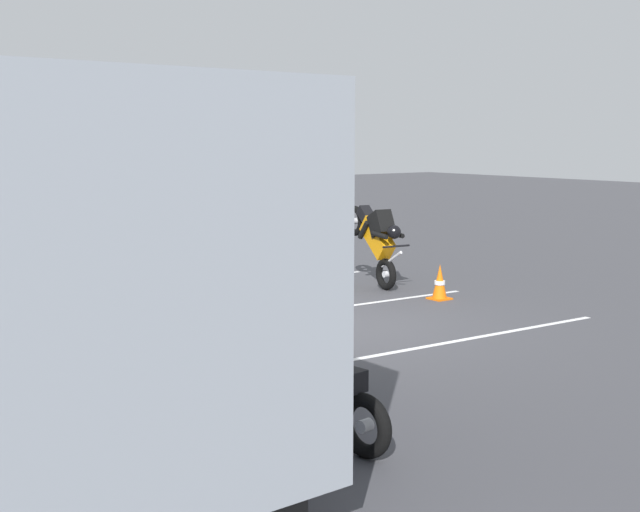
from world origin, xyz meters
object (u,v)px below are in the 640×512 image
Objects in this scene: spectator_right at (180,269)px; traffic_cone at (440,282)px; spectator_centre at (197,287)px; spectator_far_left at (297,312)px; spectator_left at (226,290)px; parked_motorcycle_dark at (309,389)px; stunt_motorcycle at (376,236)px; parked_motorcycle_silver at (88,308)px.

traffic_cone is (0.12, -5.12, -0.73)m from spectator_right.
spectator_far_left is at bearing -175.70° from spectator_centre.
spectator_left reaches higher than spectator_far_left.
spectator_right is at bearing -9.95° from parked_motorcycle_dark.
parked_motorcycle_dark is at bearing 170.05° from spectator_right.
stunt_motorcycle is (3.64, -5.35, -0.08)m from spectator_left.
spectator_left is 1.07× the size of spectator_centre.
spectator_centre is 3.10m from parked_motorcycle_dark.
spectator_left is at bearing 10.27° from spectator_far_left.
spectator_right is at bearing -2.83° from spectator_far_left.
spectator_left reaches higher than parked_motorcycle_silver.
spectator_far_left is at bearing -166.91° from parked_motorcycle_silver.
parked_motorcycle_silver is 3.26× the size of traffic_cone.
parked_motorcycle_dark is 7.21m from traffic_cone.
spectator_far_left is at bearing 121.35° from traffic_cone.
parked_motorcycle_dark is (-3.03, 0.42, -0.50)m from spectator_centre.
traffic_cone is (4.23, -5.84, -0.18)m from parked_motorcycle_dark.
spectator_centre is (0.83, -0.06, -0.09)m from spectator_left.
parked_motorcycle_dark is 8.18m from stunt_motorcycle.
spectator_left is 1.03× the size of spectator_right.
spectator_left is 0.84m from spectator_centre.
spectator_left is at bearing 169.14° from spectator_right.
stunt_motorcycle is (1.72, -4.99, -0.05)m from spectator_right.
parked_motorcycle_silver is 1.00× the size of parked_motorcycle_dark.
spectator_left reaches higher than spectator_right.
spectator_right reaches higher than spectator_centre.
spectator_far_left is at bearing -29.13° from parked_motorcycle_dark.
spectator_centre reaches higher than parked_motorcycle_silver.
stunt_motorcycle reaches higher than parked_motorcycle_dark.
spectator_left is at bearing -9.15° from parked_motorcycle_dark.
spectator_centre is 1.13m from spectator_right.
spectator_far_left is 0.96× the size of spectator_right.
spectator_centre is at bearing -4.32° from spectator_left.
spectator_far_left is at bearing 133.14° from stunt_motorcycle.
parked_motorcycle_dark is at bearing 135.64° from stunt_motorcycle.
spectator_far_left is 2.02m from spectator_centre.
spectator_left is 2.83m from parked_motorcycle_silver.
spectator_left is 0.87× the size of parked_motorcycle_silver.
spectator_right reaches higher than spectator_far_left.
spectator_right is 4.21m from parked_motorcycle_dark.
spectator_left is at bearing -165.69° from parked_motorcycle_silver.
parked_motorcycle_silver is at bearing 3.87° from parked_motorcycle_dark.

